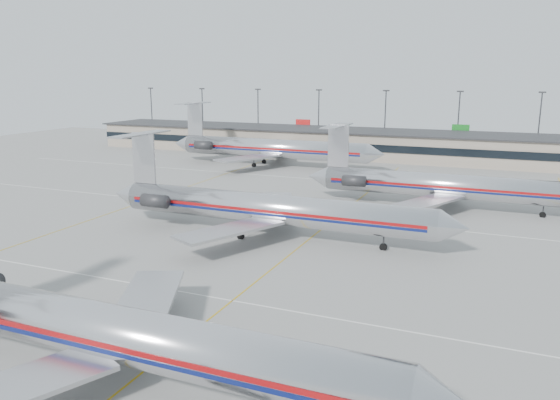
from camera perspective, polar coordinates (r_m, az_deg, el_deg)
The scene contains 8 objects.
ground at distance 40.02m, azimuth -11.90°, elevation -15.50°, with size 260.00×260.00×0.00m, color gray.
apron_markings at distance 47.69m, azimuth -5.00°, elevation -10.43°, with size 160.00×0.15×0.02m, color silver.
terminal at distance 129.26m, azimuth 13.44°, elevation 5.56°, with size 162.00×17.00×6.25m.
light_mast_row at distance 142.53m, azimuth 14.50°, elevation 8.35°, with size 163.60×0.40×15.28m.
jet_foreground at distance 37.05m, azimuth -18.84°, elevation -12.55°, with size 44.31×26.09×11.60m.
jet_second_row at distance 65.01m, azimuth -1.71°, elevation -0.83°, with size 45.25×26.64×11.84m.
jet_third_row at distance 81.93m, azimuth 16.65°, elevation 1.46°, with size 42.72×26.28×11.68m.
jet_back_row at distance 116.33m, azimuth -1.24°, elevation 5.46°, with size 48.24×29.67×13.19m.
Camera 1 is at (20.63, -28.66, 18.84)m, focal length 35.00 mm.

